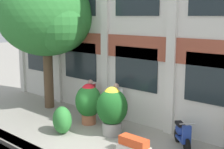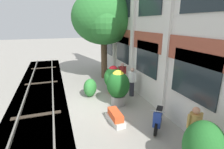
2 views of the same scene
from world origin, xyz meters
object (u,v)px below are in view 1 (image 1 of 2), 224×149
object	(u,v)px
resident_by_doorway	(116,102)
topiary_hedge	(62,120)
potted_plant_fluted_column	(112,108)
resident_watching_tracks	(91,96)
potted_plant_glazed_jar	(89,101)
potted_plant_square_trough	(134,146)
scooter_near_curb	(182,134)
broadleaf_tree	(46,18)

from	to	relation	value
resident_by_doorway	topiary_hedge	size ratio (longest dim) A/B	1.62
potted_plant_fluted_column	resident_watching_tracks	xyz separation A→B (m)	(-2.28, 1.12, -0.17)
potted_plant_glazed_jar	topiary_hedge	xyz separation A→B (m)	(0.02, -1.38, -0.43)
potted_plant_square_trough	resident_watching_tracks	bearing A→B (deg)	154.60
potted_plant_square_trough	resident_watching_tracks	distance (m)	4.28
potted_plant_glazed_jar	resident_watching_tracks	xyz separation A→B (m)	(-0.77, 0.86, -0.09)
resident_by_doorway	topiary_hedge	xyz separation A→B (m)	(-0.70, -2.23, -0.37)
potted_plant_fluted_column	scooter_near_curb	distance (m)	2.61
topiary_hedge	resident_watching_tracks	bearing A→B (deg)	109.45
topiary_hedge	potted_plant_square_trough	bearing A→B (deg)	7.76
broadleaf_tree	potted_plant_glazed_jar	world-z (taller)	broadleaf_tree
potted_plant_fluted_column	resident_watching_tracks	size ratio (longest dim) A/B	1.14
potted_plant_glazed_jar	scooter_near_curb	xyz separation A→B (m)	(3.93, 0.50, -0.50)
scooter_near_curb	topiary_hedge	world-z (taller)	topiary_hedge
scooter_near_curb	topiary_hedge	xyz separation A→B (m)	(-3.91, -1.88, 0.07)
topiary_hedge	potted_plant_fluted_column	bearing A→B (deg)	36.72
potted_plant_glazed_jar	scooter_near_curb	distance (m)	4.00
scooter_near_curb	resident_watching_tracks	size ratio (longest dim) A/B	0.70
potted_plant_square_trough	resident_watching_tracks	xyz separation A→B (m)	(-3.83, 1.82, 0.60)
resident_by_doorway	resident_watching_tracks	world-z (taller)	resident_by_doorway
broadleaf_tree	topiary_hedge	world-z (taller)	broadleaf_tree
potted_plant_fluted_column	potted_plant_square_trough	bearing A→B (deg)	-24.17
potted_plant_glazed_jar	potted_plant_square_trough	size ratio (longest dim) A/B	1.47
potted_plant_fluted_column	potted_plant_square_trough	distance (m)	1.87
broadleaf_tree	potted_plant_glazed_jar	size ratio (longest dim) A/B	3.72
potted_plant_fluted_column	potted_plant_square_trough	world-z (taller)	potted_plant_fluted_column
potted_plant_fluted_column	potted_plant_square_trough	xyz separation A→B (m)	(1.55, -0.70, -0.77)
resident_by_doorway	potted_plant_fluted_column	bearing A→B (deg)	5.74
scooter_near_curb	resident_watching_tracks	world-z (taller)	resident_watching_tracks
potted_plant_fluted_column	resident_watching_tracks	world-z (taller)	potted_plant_fluted_column
potted_plant_glazed_jar	resident_by_doorway	xyz separation A→B (m)	(0.72, 0.86, -0.05)
broadleaf_tree	scooter_near_curb	world-z (taller)	broadleaf_tree
potted_plant_square_trough	scooter_near_curb	world-z (taller)	scooter_near_curb
resident_watching_tracks	resident_by_doorway	bearing A→B (deg)	9.34
broadleaf_tree	resident_watching_tracks	bearing A→B (deg)	12.46
resident_by_doorway	potted_plant_glazed_jar	bearing A→B (deg)	-69.51
resident_by_doorway	topiary_hedge	world-z (taller)	resident_by_doorway
broadleaf_tree	potted_plant_fluted_column	bearing A→B (deg)	-7.60
broadleaf_tree	potted_plant_square_trough	world-z (taller)	broadleaf_tree
potted_plant_glazed_jar	potted_plant_square_trough	distance (m)	3.28
potted_plant_glazed_jar	resident_watching_tracks	bearing A→B (deg)	131.92
scooter_near_curb	resident_by_doorway	bearing A→B (deg)	-145.37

